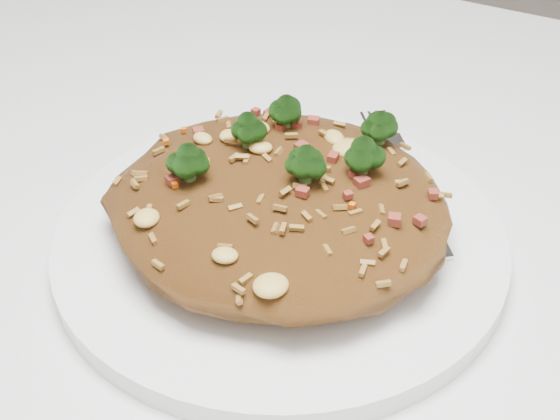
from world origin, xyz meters
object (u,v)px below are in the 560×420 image
at_px(dining_table, 254,327).
at_px(fried_rice, 281,192).
at_px(plate, 280,239).
at_px(fork, 408,183).

xyz_separation_m(dining_table, fried_rice, (0.03, -0.01, 0.13)).
distance_m(plate, fried_rice, 0.03).
xyz_separation_m(plate, fork, (0.05, 0.08, 0.01)).
bearing_deg(dining_table, plate, -21.56).
relative_size(dining_table, fork, 8.78).
distance_m(dining_table, fork, 0.15).
xyz_separation_m(plate, fried_rice, (-0.00, 0.00, 0.03)).
relative_size(fried_rice, fork, 1.46).
height_order(fried_rice, fork, fried_rice).
height_order(dining_table, fork, fork).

